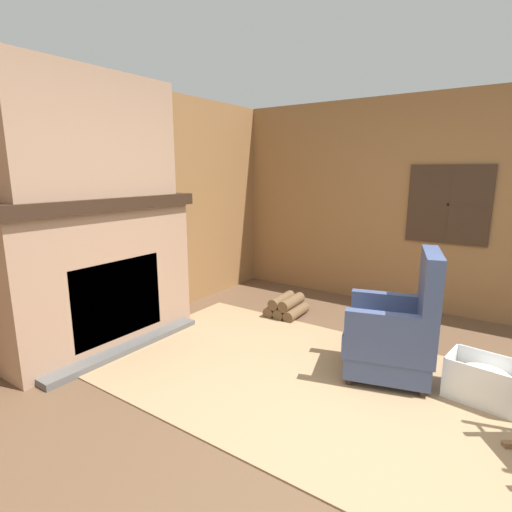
# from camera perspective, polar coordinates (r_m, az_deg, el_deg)

# --- Properties ---
(ground_plane) EXTENTS (14.00, 14.00, 0.00)m
(ground_plane) POSITION_cam_1_polar(r_m,az_deg,el_deg) (2.77, 15.15, -24.35)
(ground_plane) COLOR brown
(wood_panel_wall_left) EXTENTS (0.06, 6.02, 2.47)m
(wood_panel_wall_left) POSITION_cam_1_polar(r_m,az_deg,el_deg) (4.04, -23.41, 5.58)
(wood_panel_wall_left) COLOR olive
(wood_panel_wall_left) RESTS_ON ground
(wood_panel_wall_back) EXTENTS (6.02, 0.09, 2.47)m
(wood_panel_wall_back) POSITION_cam_1_polar(r_m,az_deg,el_deg) (4.94, 26.79, 6.31)
(wood_panel_wall_back) COLOR olive
(wood_panel_wall_back) RESTS_ON ground
(fireplace_hearth) EXTENTS (0.62, 1.88, 1.39)m
(fireplace_hearth) POSITION_cam_1_polar(r_m,az_deg,el_deg) (3.93, -20.83, -2.43)
(fireplace_hearth) COLOR #9E7A60
(fireplace_hearth) RESTS_ON ground
(chimney_breast) EXTENTS (0.36, 1.57, 1.05)m
(chimney_breast) POSITION_cam_1_polar(r_m,az_deg,el_deg) (3.84, -22.37, 15.65)
(chimney_breast) COLOR #9E7A60
(chimney_breast) RESTS_ON fireplace_hearth
(area_rug) EXTENTS (3.80, 2.06, 0.01)m
(area_rug) POSITION_cam_1_polar(r_m,az_deg,el_deg) (3.29, 9.58, -17.55)
(area_rug) COLOR #997A56
(area_rug) RESTS_ON ground
(armchair) EXTENTS (0.79, 0.75, 1.04)m
(armchair) POSITION_cam_1_polar(r_m,az_deg,el_deg) (3.37, 19.28, -10.44)
(armchair) COLOR #3D4C75
(armchair) RESTS_ON ground
(firewood_stack) EXTENTS (0.39, 0.44, 0.23)m
(firewood_stack) POSITION_cam_1_polar(r_m,az_deg,el_deg) (4.59, 4.38, -7.21)
(firewood_stack) COLOR brown
(firewood_stack) RESTS_ON ground
(laundry_basket) EXTENTS (0.53, 0.39, 0.31)m
(laundry_basket) POSITION_cam_1_polar(r_m,az_deg,el_deg) (3.40, 29.90, -15.20)
(laundry_basket) COLOR white
(laundry_basket) RESTS_ON ground
(oil_lamp_vase) EXTENTS (0.11, 0.11, 0.27)m
(oil_lamp_vase) POSITION_cam_1_polar(r_m,az_deg,el_deg) (3.69, -26.43, 8.76)
(oil_lamp_vase) COLOR #B24C42
(oil_lamp_vase) RESTS_ON fireplace_hearth
(storage_case) EXTENTS (0.18, 0.26, 0.13)m
(storage_case) POSITION_cam_1_polar(r_m,az_deg,el_deg) (4.19, -15.85, 9.39)
(storage_case) COLOR black
(storage_case) RESTS_ON fireplace_hearth
(decorative_plate_on_mantel) EXTENTS (0.06, 0.24, 0.23)m
(decorative_plate_on_mantel) POSITION_cam_1_polar(r_m,az_deg,el_deg) (3.81, -23.95, 9.33)
(decorative_plate_on_mantel) COLOR red
(decorative_plate_on_mantel) RESTS_ON fireplace_hearth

